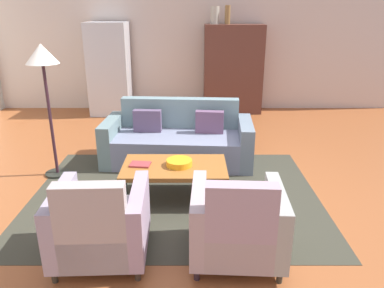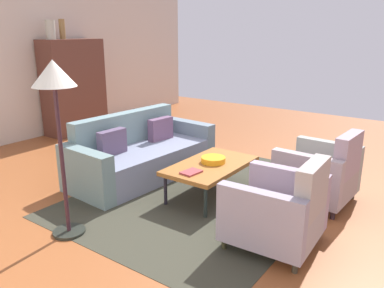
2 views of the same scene
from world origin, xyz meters
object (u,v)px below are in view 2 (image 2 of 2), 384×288
object	(u,v)px
floor_lamp	(55,90)
cabinet	(74,87)
book_stack	(191,172)
armchair_right	(322,175)
vase_tall	(50,30)
vase_round	(62,29)
coffee_table	(211,166)
couch	(139,155)
armchair_left	(281,212)
fruit_bowl	(213,160)

from	to	relation	value
floor_lamp	cabinet	bearing A→B (deg)	50.32
book_stack	floor_lamp	size ratio (longest dim) A/B	0.14
armchair_right	vase_tall	world-z (taller)	vase_tall
vase_tall	vase_round	distance (m)	0.25
coffee_table	book_stack	size ratio (longest dim) A/B	4.87
vase_tall	cabinet	bearing A→B (deg)	0.68
coffee_table	vase_tall	size ratio (longest dim) A/B	3.54
book_stack	floor_lamp	xyz separation A→B (m)	(-1.22, 0.64, 1.02)
coffee_table	book_stack	xyz separation A→B (m)	(-0.40, 0.01, 0.05)
book_stack	cabinet	bearing A→B (deg)	69.39
armchair_right	cabinet	distance (m)	5.09
book_stack	armchair_right	bearing A→B (deg)	-49.81
vase_round	couch	bearing A→B (deg)	-108.59
book_stack	armchair_left	bearing A→B (deg)	-99.76
book_stack	vase_round	bearing A→B (deg)	71.34
coffee_table	armchair_left	world-z (taller)	armchair_left
vase_tall	vase_round	size ratio (longest dim) A/B	0.95
cabinet	vase_round	distance (m)	1.09
book_stack	vase_tall	size ratio (longest dim) A/B	0.73
coffee_table	vase_tall	bearing A→B (deg)	80.35
fruit_bowl	vase_tall	bearing A→B (deg)	81.16
cabinet	fruit_bowl	bearing A→B (deg)	-104.50
armchair_right	book_stack	xyz separation A→B (m)	(-0.99, 1.17, 0.08)
fruit_bowl	vase_tall	world-z (taller)	vase_tall
armchair_left	vase_round	xyz separation A→B (m)	(1.51, 5.03, 1.64)
coffee_table	fruit_bowl	bearing A→B (deg)	-0.00
armchair_left	cabinet	world-z (taller)	cabinet
cabinet	vase_tall	size ratio (longest dim) A/B	5.31
coffee_table	armchair_right	size ratio (longest dim) A/B	1.36
fruit_bowl	vase_tall	size ratio (longest dim) A/B	0.88
fruit_bowl	floor_lamp	world-z (taller)	floor_lamp
vase_tall	coffee_table	bearing A→B (deg)	-99.65
armchair_left	cabinet	distance (m)	5.33
fruit_bowl	book_stack	size ratio (longest dim) A/B	1.22
cabinet	vase_tall	world-z (taller)	vase_tall
couch	vase_round	xyz separation A→B (m)	(0.90, 2.68, 1.69)
coffee_table	armchair_left	bearing A→B (deg)	-117.12
armchair_right	vase_tall	xyz separation A→B (m)	(0.06, 5.03, 1.63)
armchair_left	vase_round	size ratio (longest dim) A/B	2.46
vase_round	floor_lamp	xyz separation A→B (m)	(-2.52, -3.22, -0.54)
vase_tall	floor_lamp	world-z (taller)	vase_tall
couch	coffee_table	size ratio (longest dim) A/B	1.80
book_stack	vase_tall	xyz separation A→B (m)	(1.05, 3.86, 1.55)
cabinet	vase_round	xyz separation A→B (m)	(-0.15, -0.00, 1.08)
couch	vase_round	size ratio (longest dim) A/B	6.02
coffee_table	vase_tall	distance (m)	4.23
couch	armchair_left	distance (m)	2.43
armchair_left	vase_tall	size ratio (longest dim) A/B	2.60
vase_tall	vase_round	bearing A→B (deg)	0.00
armchair_left	vase_round	distance (m)	5.50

